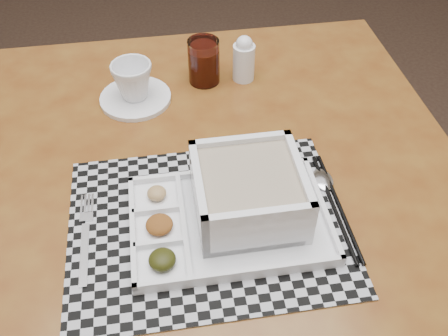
{
  "coord_description": "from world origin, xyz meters",
  "views": [
    {
      "loc": [
        0.34,
        -0.94,
        1.37
      ],
      "look_at": [
        0.43,
        -0.35,
        0.77
      ],
      "focal_mm": 40.0,
      "sensor_mm": 36.0,
      "label": 1
    }
  ],
  "objects_px": {
    "dining_table": "(206,197)",
    "juice_glass": "(204,63)",
    "serving_tray": "(241,201)",
    "creamer_bottle": "(244,59)",
    "cup": "(133,81)"
  },
  "relations": [
    {
      "from": "juice_glass",
      "to": "dining_table",
      "type": "bearing_deg",
      "value": -96.25
    },
    {
      "from": "cup",
      "to": "juice_glass",
      "type": "height_order",
      "value": "juice_glass"
    },
    {
      "from": "dining_table",
      "to": "serving_tray",
      "type": "height_order",
      "value": "serving_tray"
    },
    {
      "from": "cup",
      "to": "juice_glass",
      "type": "relative_size",
      "value": 0.85
    },
    {
      "from": "serving_tray",
      "to": "juice_glass",
      "type": "xyz_separation_m",
      "value": [
        -0.02,
        0.4,
        0.0
      ]
    },
    {
      "from": "dining_table",
      "to": "cup",
      "type": "height_order",
      "value": "cup"
    },
    {
      "from": "dining_table",
      "to": "juice_glass",
      "type": "height_order",
      "value": "juice_glass"
    },
    {
      "from": "serving_tray",
      "to": "creamer_bottle",
      "type": "height_order",
      "value": "creamer_bottle"
    },
    {
      "from": "dining_table",
      "to": "creamer_bottle",
      "type": "distance_m",
      "value": 0.32
    },
    {
      "from": "cup",
      "to": "creamer_bottle",
      "type": "distance_m",
      "value": 0.24
    },
    {
      "from": "cup",
      "to": "creamer_bottle",
      "type": "xyz_separation_m",
      "value": [
        0.24,
        0.05,
        0.0
      ]
    },
    {
      "from": "creamer_bottle",
      "to": "dining_table",
      "type": "bearing_deg",
      "value": -113.1
    },
    {
      "from": "cup",
      "to": "juice_glass",
      "type": "bearing_deg",
      "value": -2.78
    },
    {
      "from": "serving_tray",
      "to": "cup",
      "type": "bearing_deg",
      "value": 116.0
    },
    {
      "from": "serving_tray",
      "to": "creamer_bottle",
      "type": "distance_m",
      "value": 0.4
    }
  ]
}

